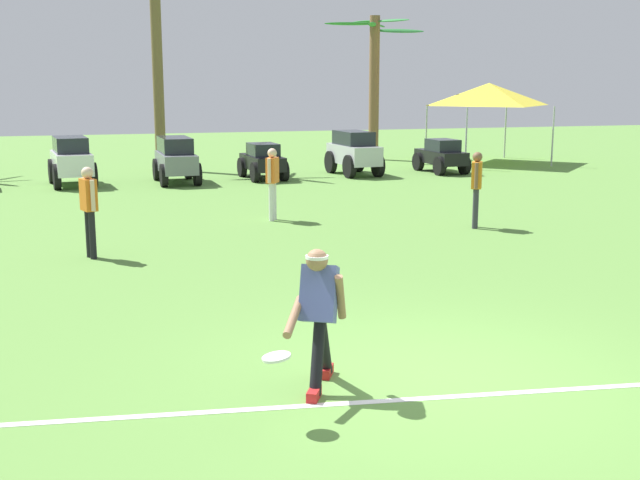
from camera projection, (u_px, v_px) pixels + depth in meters
name	position (u px, v px, depth m)	size (l,w,h in m)	color
ground_plane	(431.00, 376.00, 8.20)	(80.00, 80.00, 0.00)	#5B8B3D
field_line_paint	(455.00, 396.00, 7.67)	(19.77, 0.10, 0.01)	white
frisbee_thrower	(319.00, 311.00, 7.68)	(0.76, 0.92, 1.43)	black
frisbee_in_flight	(276.00, 357.00, 6.94)	(0.30, 0.30, 0.06)	white
teammate_near_sideline	(272.00, 177.00, 17.21)	(0.35, 0.46, 1.56)	silver
teammate_midfield	(476.00, 182.00, 16.32)	(0.34, 0.46, 1.56)	#33333D
teammate_deep	(89.00, 204.00, 13.51)	(0.30, 0.49, 1.56)	black
parked_car_slot_c	(71.00, 160.00, 23.05)	(1.41, 2.45, 1.40)	silver
parked_car_slot_d	(176.00, 158.00, 23.71)	(1.22, 2.43, 1.34)	slate
parked_car_slot_e	(263.00, 161.00, 24.65)	(1.22, 2.25, 1.10)	black
parked_car_slot_f	(354.00, 152.00, 25.70)	(1.34, 2.42, 1.40)	#B7BABF
parked_car_slot_g	(441.00, 155.00, 26.37)	(1.18, 2.24, 1.10)	black
palm_tree_right_of_centre	(156.00, 45.00, 26.57)	(3.28, 3.44, 7.13)	brown
palm_tree_far_right	(374.00, 76.00, 30.34)	(3.88, 3.24, 5.37)	brown
event_tent	(489.00, 94.00, 29.05)	(3.53, 3.53, 2.90)	#B2B5BA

